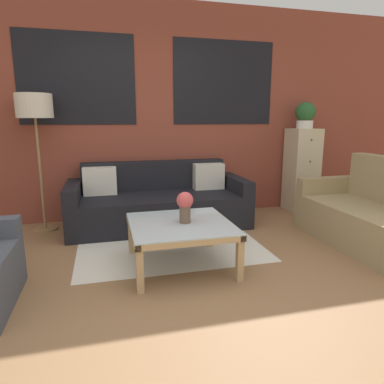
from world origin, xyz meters
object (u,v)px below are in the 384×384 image
(settee_vintage, at_px, (373,217))
(flower_vase, at_px, (185,205))
(coffee_table, at_px, (180,229))
(floor_lamp, at_px, (35,112))
(drawer_cabinet, at_px, (302,170))
(potted_plant, at_px, (305,115))
(couch_dark, at_px, (159,204))

(settee_vintage, height_order, flower_vase, settee_vintage)
(settee_vintage, height_order, coffee_table, settee_vintage)
(floor_lamp, bearing_deg, settee_vintage, -22.30)
(drawer_cabinet, height_order, potted_plant, potted_plant)
(coffee_table, distance_m, potted_plant, 2.81)
(flower_vase, bearing_deg, coffee_table, 166.81)
(couch_dark, bearing_deg, floor_lamp, 173.90)
(floor_lamp, bearing_deg, couch_dark, -6.10)
(couch_dark, bearing_deg, flower_vase, -88.43)
(drawer_cabinet, bearing_deg, floor_lamp, -178.84)
(potted_plant, bearing_deg, settee_vintage, -92.19)
(couch_dark, distance_m, flower_vase, 1.33)
(drawer_cabinet, bearing_deg, settee_vintage, -92.19)
(settee_vintage, bearing_deg, drawer_cabinet, 87.81)
(potted_plant, bearing_deg, drawer_cabinet, -90.00)
(settee_vintage, height_order, floor_lamp, floor_lamp)
(couch_dark, xyz_separation_m, flower_vase, (0.04, -1.29, 0.30))
(settee_vintage, xyz_separation_m, potted_plant, (0.06, 1.49, 1.07))
(coffee_table, distance_m, flower_vase, 0.23)
(coffee_table, height_order, flower_vase, flower_vase)
(coffee_table, xyz_separation_m, potted_plant, (2.14, 1.50, 1.03))
(settee_vintage, xyz_separation_m, coffee_table, (-2.09, -0.02, 0.04))
(couch_dark, height_order, floor_lamp, floor_lamp)
(potted_plant, relative_size, flower_vase, 1.31)
(potted_plant, height_order, flower_vase, potted_plant)
(couch_dark, xyz_separation_m, coffee_table, (-0.01, -1.28, 0.07))
(settee_vintage, relative_size, drawer_cabinet, 1.29)
(couch_dark, distance_m, drawer_cabinet, 2.17)
(floor_lamp, distance_m, drawer_cabinet, 3.60)
(drawer_cabinet, distance_m, flower_vase, 2.59)
(couch_dark, relative_size, potted_plant, 5.93)
(coffee_table, bearing_deg, floor_lamp, 133.66)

